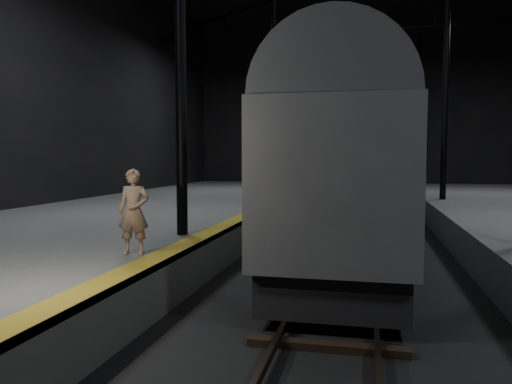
% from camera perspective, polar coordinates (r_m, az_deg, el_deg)
% --- Properties ---
extents(ground, '(44.00, 44.00, 0.00)m').
position_cam_1_polar(ground, '(15.53, 10.48, -6.68)').
color(ground, black).
rests_on(ground, ground).
extents(platform_left, '(9.00, 43.80, 1.00)m').
position_cam_1_polar(platform_left, '(17.41, -15.06, -3.93)').
color(platform_left, '#595956').
rests_on(platform_left, ground).
extents(tactile_strip, '(0.50, 43.80, 0.01)m').
position_cam_1_polar(tactile_strip, '(15.83, -1.33, -2.74)').
color(tactile_strip, '#9C8F1C').
rests_on(tactile_strip, platform_left).
extents(track, '(2.40, 43.00, 0.24)m').
position_cam_1_polar(track, '(15.52, 10.48, -6.44)').
color(track, '#3F3328').
rests_on(track, ground).
extents(train, '(2.84, 18.93, 5.06)m').
position_cam_1_polar(train, '(17.03, 10.82, 3.80)').
color(train, '#999BA0').
rests_on(train, ground).
extents(woman, '(0.65, 0.47, 1.64)m').
position_cam_1_polar(woman, '(9.80, -13.79, -2.21)').
color(woman, '#98775D').
rests_on(woman, platform_left).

